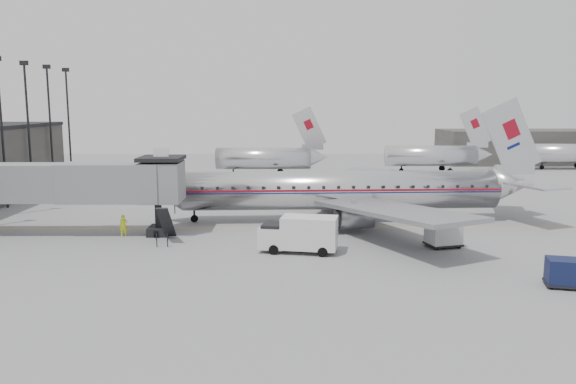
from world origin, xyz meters
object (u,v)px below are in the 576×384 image
Objects in this scene: service_van at (299,233)px; ramp_worker at (124,226)px; baggage_cart_navy at (565,272)px; airliner at (348,190)px; baggage_cart_white at (443,234)px.

service_van reaches higher than ramp_worker.
service_van is 14.81m from ramp_worker.
service_van is 17.13m from baggage_cart_navy.
ramp_worker is at bearing 171.31° from service_van.
ramp_worker reaches higher than baggage_cart_navy.
airliner is 14.41× the size of baggage_cart_navy.
ramp_worker is (-29.07, 13.00, -0.00)m from baggage_cart_navy.
baggage_cart_navy is at bearing -44.65° from ramp_worker.
service_van is 2.38× the size of baggage_cart_navy.
airliner reaches higher than baggage_cart_white.
airliner is at bearing 132.87° from baggage_cart_navy.
service_van is 2.09× the size of baggage_cart_white.
airliner reaches higher than ramp_worker.
ramp_worker is at bearing 157.05° from baggage_cart_white.
baggage_cart_navy is (15.13, -8.01, -0.48)m from service_van.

